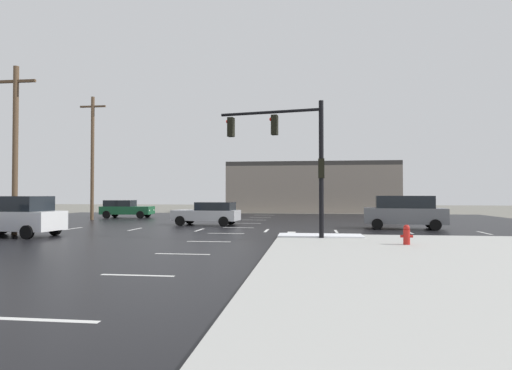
{
  "coord_description": "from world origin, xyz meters",
  "views": [
    {
      "loc": [
        4.49,
        -24.77,
        2.16
      ],
      "look_at": [
        0.86,
        4.23,
        2.77
      ],
      "focal_mm": 29.96,
      "sensor_mm": 36.0,
      "label": 1
    }
  ],
  "objects_px": {
    "suv_grey": "(404,211)",
    "utility_pole_mid": "(15,146)",
    "fire_hydrant": "(407,235)",
    "utility_pole_far": "(92,156)",
    "suv_white": "(14,215)",
    "sedan_green": "(125,209)",
    "traffic_signal_mast": "(293,148)",
    "sedan_silver": "(209,213)"
  },
  "relations": [
    {
      "from": "suv_grey",
      "to": "utility_pole_mid",
      "type": "relative_size",
      "value": 0.56
    },
    {
      "from": "fire_hydrant",
      "to": "utility_pole_far",
      "type": "xyz_separation_m",
      "value": [
        -21.64,
        15.53,
        4.79
      ]
    },
    {
      "from": "suv_white",
      "to": "utility_pole_mid",
      "type": "height_order",
      "value": "utility_pole_mid"
    },
    {
      "from": "sedan_green",
      "to": "suv_grey",
      "type": "distance_m",
      "value": 24.11
    },
    {
      "from": "sedan_green",
      "to": "utility_pole_mid",
      "type": "bearing_deg",
      "value": -88.52
    },
    {
      "from": "traffic_signal_mast",
      "to": "suv_grey",
      "type": "height_order",
      "value": "traffic_signal_mast"
    },
    {
      "from": "traffic_signal_mast",
      "to": "suv_white",
      "type": "xyz_separation_m",
      "value": [
        -14.05,
        -0.29,
        -3.25
      ]
    },
    {
      "from": "traffic_signal_mast",
      "to": "suv_white",
      "type": "height_order",
      "value": "traffic_signal_mast"
    },
    {
      "from": "sedan_green",
      "to": "utility_pole_mid",
      "type": "relative_size",
      "value": 0.52
    },
    {
      "from": "utility_pole_mid",
      "to": "sedan_green",
      "type": "bearing_deg",
      "value": 93.69
    },
    {
      "from": "traffic_signal_mast",
      "to": "sedan_silver",
      "type": "xyz_separation_m",
      "value": [
        -6.11,
        8.51,
        -3.49
      ]
    },
    {
      "from": "traffic_signal_mast",
      "to": "sedan_green",
      "type": "xyz_separation_m",
      "value": [
        -15.64,
        16.4,
        -3.49
      ]
    },
    {
      "from": "sedan_green",
      "to": "sedan_silver",
      "type": "xyz_separation_m",
      "value": [
        9.52,
        -7.89,
        0.0
      ]
    },
    {
      "from": "sedan_silver",
      "to": "utility_pole_far",
      "type": "relative_size",
      "value": 0.46
    },
    {
      "from": "suv_white",
      "to": "sedan_silver",
      "type": "bearing_deg",
      "value": -126.13
    },
    {
      "from": "utility_pole_far",
      "to": "utility_pole_mid",
      "type": "bearing_deg",
      "value": -79.12
    },
    {
      "from": "sedan_green",
      "to": "utility_pole_far",
      "type": "xyz_separation_m",
      "value": [
        -1.39,
        -3.35,
        4.47
      ]
    },
    {
      "from": "sedan_green",
      "to": "suv_white",
      "type": "distance_m",
      "value": 16.77
    },
    {
      "from": "sedan_green",
      "to": "utility_pole_far",
      "type": "bearing_deg",
      "value": -114.74
    },
    {
      "from": "fire_hydrant",
      "to": "sedan_silver",
      "type": "distance_m",
      "value": 15.36
    },
    {
      "from": "suv_grey",
      "to": "utility_pole_far",
      "type": "height_order",
      "value": "utility_pole_far"
    },
    {
      "from": "suv_grey",
      "to": "sedan_silver",
      "type": "bearing_deg",
      "value": 179.89
    },
    {
      "from": "utility_pole_mid",
      "to": "utility_pole_far",
      "type": "bearing_deg",
      "value": 100.88
    },
    {
      "from": "traffic_signal_mast",
      "to": "suv_white",
      "type": "relative_size",
      "value": 1.28
    },
    {
      "from": "fire_hydrant",
      "to": "utility_pole_far",
      "type": "bearing_deg",
      "value": 144.34
    },
    {
      "from": "fire_hydrant",
      "to": "sedan_green",
      "type": "bearing_deg",
      "value": 137.02
    },
    {
      "from": "fire_hydrant",
      "to": "utility_pole_far",
      "type": "relative_size",
      "value": 0.08
    },
    {
      "from": "suv_white",
      "to": "utility_pole_mid",
      "type": "distance_m",
      "value": 3.71
    },
    {
      "from": "traffic_signal_mast",
      "to": "sedan_silver",
      "type": "distance_m",
      "value": 11.05
    },
    {
      "from": "traffic_signal_mast",
      "to": "fire_hydrant",
      "type": "height_order",
      "value": "traffic_signal_mast"
    },
    {
      "from": "suv_grey",
      "to": "utility_pole_far",
      "type": "bearing_deg",
      "value": 172.34
    },
    {
      "from": "sedan_green",
      "to": "sedan_silver",
      "type": "height_order",
      "value": "same"
    },
    {
      "from": "sedan_green",
      "to": "utility_pole_mid",
      "type": "xyz_separation_m",
      "value": [
        1.03,
        -15.9,
        3.82
      ]
    },
    {
      "from": "suv_white",
      "to": "utility_pole_far",
      "type": "bearing_deg",
      "value": -71.55
    },
    {
      "from": "traffic_signal_mast",
      "to": "suv_white",
      "type": "bearing_deg",
      "value": 11.5
    },
    {
      "from": "fire_hydrant",
      "to": "suv_grey",
      "type": "relative_size",
      "value": 0.16
    },
    {
      "from": "suv_white",
      "to": "suv_grey",
      "type": "distance_m",
      "value": 21.84
    },
    {
      "from": "traffic_signal_mast",
      "to": "fire_hydrant",
      "type": "relative_size",
      "value": 8.01
    },
    {
      "from": "suv_grey",
      "to": "suv_white",
      "type": "bearing_deg",
      "value": -153.75
    },
    {
      "from": "traffic_signal_mast",
      "to": "sedan_silver",
      "type": "bearing_deg",
      "value": -44.02
    },
    {
      "from": "utility_pole_mid",
      "to": "suv_white",
      "type": "bearing_deg",
      "value": -54.61
    },
    {
      "from": "traffic_signal_mast",
      "to": "sedan_green",
      "type": "distance_m",
      "value": 22.93
    }
  ]
}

